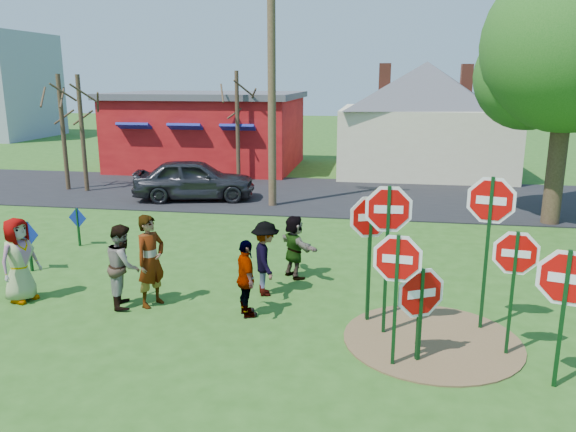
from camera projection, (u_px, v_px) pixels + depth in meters
name	position (u px, v px, depth m)	size (l,w,h in m)	color
ground	(210.00, 304.00, 11.86)	(120.00, 120.00, 0.00)	#265117
road	(293.00, 194.00, 22.87)	(120.00, 7.50, 0.04)	black
dirt_patch	(432.00, 340.00, 10.19)	(3.20, 3.20, 0.03)	brown
red_building	(209.00, 130.00, 29.50)	(9.40, 7.69, 3.90)	maroon
cream_house	(425.00, 114.00, 27.53)	(9.40, 9.40, 6.50)	beige
stop_sign_a	(397.00, 271.00, 8.94)	(1.07, 0.13, 2.39)	#0F3A17
stop_sign_b	(388.00, 223.00, 9.99)	(1.15, 0.08, 2.96)	#0F3A17
stop_sign_c	(515.00, 265.00, 9.31)	(1.01, 0.17, 2.34)	#0F3A17
stop_sign_d	(490.00, 215.00, 10.15)	(1.15, 0.30, 3.09)	#0F3A17
stop_sign_e	(421.00, 298.00, 9.20)	(1.04, 0.55, 1.80)	#0F3A17
stop_sign_f	(566.00, 287.00, 8.31)	(1.15, 0.34, 2.36)	#0F3A17
stop_sign_g	(370.00, 230.00, 10.59)	(1.06, 0.36, 2.66)	#0F3A17
blue_diamond_c	(29.00, 240.00, 13.68)	(0.63, 0.15, 1.27)	#0F3A17
blue_diamond_d	(78.00, 223.00, 15.77)	(0.58, 0.12, 1.11)	#0F3A17
person_a	(19.00, 260.00, 11.83)	(0.89, 0.58, 1.82)	#404880
person_b	(151.00, 261.00, 11.57)	(0.71, 0.47, 1.95)	#2D776C
person_c	(123.00, 265.00, 11.59)	(0.85, 0.66, 1.75)	#9A5139
person_d	(266.00, 259.00, 12.19)	(1.06, 0.61, 1.65)	#303034
person_e	(246.00, 279.00, 11.07)	(0.92, 0.39, 1.58)	#4C2B53
person_f	(294.00, 247.00, 13.26)	(1.41, 0.45, 1.52)	#1C5028
suv	(195.00, 179.00, 21.67)	(1.86, 4.61, 1.57)	#2B2B30
utility_pole	(272.00, 70.00, 19.68)	(2.27, 0.46, 9.33)	#4C3823
leafy_tree	(574.00, 55.00, 17.03)	(5.80, 5.30, 8.25)	#382819
bare_tree_west	(62.00, 116.00, 23.09)	(1.80, 1.80, 4.79)	#382819
bare_tree_east	(237.00, 111.00, 24.95)	(1.80, 1.80, 4.94)	#382819
bare_tree_mid	(81.00, 117.00, 22.79)	(1.80, 1.80, 4.78)	#382819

